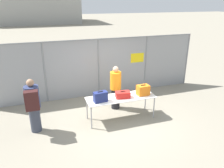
{
  "coord_description": "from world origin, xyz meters",
  "views": [
    {
      "loc": [
        -2.22,
        -6.11,
        3.79
      ],
      "look_at": [
        0.05,
        0.64,
        1.05
      ],
      "focal_mm": 35.0,
      "sensor_mm": 36.0,
      "label": 1
    }
  ],
  "objects_px": {
    "suitcase_red": "(123,95)",
    "suitcase_orange": "(143,90)",
    "security_worker_near": "(116,87)",
    "traveler_hooded": "(33,104)",
    "utility_trailer": "(113,74)",
    "suitcase_navy": "(100,97)",
    "inspection_table": "(121,99)"
  },
  "relations": [
    {
      "from": "suitcase_navy",
      "to": "suitcase_orange",
      "type": "distance_m",
      "value": 1.51
    },
    {
      "from": "suitcase_navy",
      "to": "suitcase_orange",
      "type": "xyz_separation_m",
      "value": [
        1.51,
        0.06,
        0.0
      ]
    },
    {
      "from": "inspection_table",
      "to": "security_worker_near",
      "type": "distance_m",
      "value": 0.79
    },
    {
      "from": "suitcase_red",
      "to": "traveler_hooded",
      "type": "bearing_deg",
      "value": 177.87
    },
    {
      "from": "suitcase_navy",
      "to": "traveler_hooded",
      "type": "distance_m",
      "value": 2.02
    },
    {
      "from": "security_worker_near",
      "to": "suitcase_navy",
      "type": "bearing_deg",
      "value": 66.54
    },
    {
      "from": "suitcase_navy",
      "to": "suitcase_red",
      "type": "bearing_deg",
      "value": 4.6
    },
    {
      "from": "suitcase_red",
      "to": "security_worker_near",
      "type": "bearing_deg",
      "value": 87.16
    },
    {
      "from": "suitcase_red",
      "to": "security_worker_near",
      "type": "relative_size",
      "value": 0.31
    },
    {
      "from": "suitcase_red",
      "to": "utility_trailer",
      "type": "relative_size",
      "value": 0.14
    },
    {
      "from": "inspection_table",
      "to": "traveler_hooded",
      "type": "xyz_separation_m",
      "value": [
        -2.74,
        0.05,
        0.2
      ]
    },
    {
      "from": "inspection_table",
      "to": "suitcase_navy",
      "type": "height_order",
      "value": "suitcase_navy"
    },
    {
      "from": "inspection_table",
      "to": "suitcase_red",
      "type": "xyz_separation_m",
      "value": [
        0.05,
        -0.05,
        0.16
      ]
    },
    {
      "from": "suitcase_navy",
      "to": "suitcase_orange",
      "type": "height_order",
      "value": "suitcase_orange"
    },
    {
      "from": "suitcase_red",
      "to": "suitcase_orange",
      "type": "relative_size",
      "value": 1.24
    },
    {
      "from": "inspection_table",
      "to": "traveler_hooded",
      "type": "bearing_deg",
      "value": 178.9
    },
    {
      "from": "traveler_hooded",
      "to": "suitcase_orange",
      "type": "bearing_deg",
      "value": 2.35
    },
    {
      "from": "inspection_table",
      "to": "utility_trailer",
      "type": "relative_size",
      "value": 0.64
    },
    {
      "from": "suitcase_red",
      "to": "traveler_hooded",
      "type": "height_order",
      "value": "traveler_hooded"
    },
    {
      "from": "inspection_table",
      "to": "utility_trailer",
      "type": "bearing_deg",
      "value": 75.79
    },
    {
      "from": "suitcase_orange",
      "to": "security_worker_near",
      "type": "xyz_separation_m",
      "value": [
        -0.69,
        0.83,
        -0.12
      ]
    },
    {
      "from": "suitcase_navy",
      "to": "security_worker_near",
      "type": "bearing_deg",
      "value": 47.45
    },
    {
      "from": "inspection_table",
      "to": "traveler_hooded",
      "type": "distance_m",
      "value": 2.75
    },
    {
      "from": "suitcase_orange",
      "to": "utility_trailer",
      "type": "distance_m",
      "value": 3.51
    },
    {
      "from": "inspection_table",
      "to": "suitcase_red",
      "type": "bearing_deg",
      "value": -47.19
    },
    {
      "from": "inspection_table",
      "to": "suitcase_navy",
      "type": "bearing_deg",
      "value": -171.15
    },
    {
      "from": "suitcase_red",
      "to": "security_worker_near",
      "type": "height_order",
      "value": "security_worker_near"
    },
    {
      "from": "suitcase_navy",
      "to": "utility_trailer",
      "type": "height_order",
      "value": "suitcase_navy"
    },
    {
      "from": "suitcase_red",
      "to": "suitcase_orange",
      "type": "distance_m",
      "value": 0.73
    },
    {
      "from": "inspection_table",
      "to": "suitcase_red",
      "type": "distance_m",
      "value": 0.17
    },
    {
      "from": "inspection_table",
      "to": "traveler_hooded",
      "type": "height_order",
      "value": "traveler_hooded"
    },
    {
      "from": "inspection_table",
      "to": "suitcase_red",
      "type": "height_order",
      "value": "suitcase_red"
    }
  ]
}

